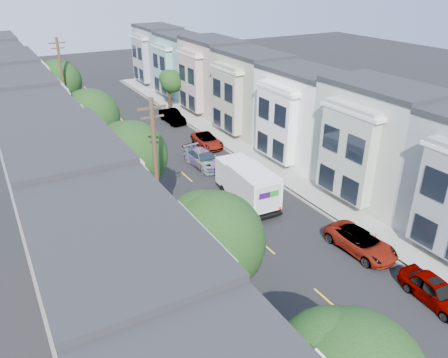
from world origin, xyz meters
name	(u,v)px	position (x,y,z in m)	size (l,w,h in m)	color
ground	(265,246)	(0.00, 0.00, 0.00)	(160.00, 160.00, 0.00)	black
road_slab	(173,165)	(0.00, 15.00, 0.01)	(12.00, 70.00, 0.02)	black
curb_left	(107,178)	(-6.05, 15.00, 0.07)	(0.30, 70.00, 0.15)	gray
curb_right	(230,152)	(6.05, 15.00, 0.07)	(0.30, 70.00, 0.15)	gray
sidewalk_left	(92,181)	(-7.35, 15.00, 0.07)	(2.60, 70.00, 0.15)	gray
sidewalk_right	(241,149)	(7.35, 15.00, 0.07)	(2.60, 70.00, 0.15)	gray
centerline	(173,165)	(0.00, 15.00, 0.00)	(0.12, 70.00, 0.01)	gold
townhouse_row_left	(45,192)	(-11.15, 15.00, 0.00)	(5.00, 70.00, 8.50)	white
townhouse_row_right	(272,143)	(11.15, 15.00, 0.00)	(5.00, 70.00, 8.50)	white
tree_b	(212,243)	(-6.30, -4.66, 5.06)	(4.70, 4.70, 7.43)	black
tree_c	(131,157)	(-6.30, 6.66, 5.12)	(4.70, 4.70, 7.49)	black
tree_d	(91,117)	(-6.30, 17.12, 4.94)	(4.70, 4.70, 7.31)	black
tree_e	(59,82)	(-6.30, 30.74, 5.19)	(4.70, 4.70, 7.56)	black
tree_far_r	(171,82)	(6.89, 31.02, 3.61)	(2.84, 2.84, 5.08)	black
utility_pole_near	(157,184)	(-6.30, 2.00, 5.15)	(1.60, 0.26, 10.00)	#42301E
utility_pole_far	(64,87)	(-6.30, 28.00, 5.15)	(1.60, 0.26, 10.00)	#42301E
fedex_truck	(247,183)	(2.08, 5.52, 1.67)	(2.40, 6.24, 2.99)	white
lead_sedan	(203,159)	(2.31, 13.34, 0.72)	(2.01, 4.78, 1.43)	black
parked_left_c	(200,264)	(-4.90, -0.45, 0.66)	(1.40, 3.96, 1.32)	#BABABD
parked_left_d	(128,178)	(-4.90, 12.78, 0.73)	(1.54, 4.37, 1.46)	#390D12
parked_right_a	(435,291)	(4.90, -8.82, 0.70)	(1.65, 4.31, 1.40)	#313536
parked_right_b	(361,242)	(4.90, -3.47, 0.67)	(2.21, 4.80, 1.33)	silver
parked_right_c	(207,141)	(4.90, 17.51, 0.63)	(2.09, 4.54, 1.26)	black
parked_right_d	(172,116)	(4.90, 26.35, 0.74)	(1.56, 4.42, 1.47)	#0B1736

